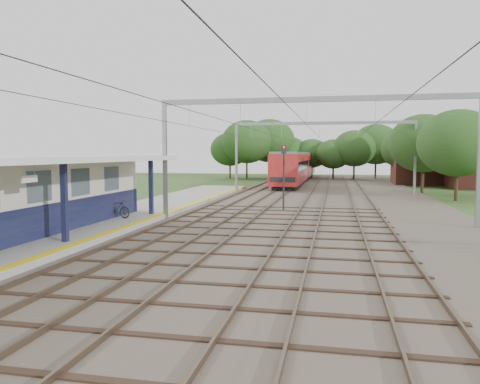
# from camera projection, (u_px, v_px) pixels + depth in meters

# --- Properties ---
(ground) EXTENTS (160.00, 160.00, 0.00)m
(ground) POSITION_uv_depth(u_px,v_px,m) (142.00, 307.00, 11.93)
(ground) COLOR #2D4C1E
(ground) RESTS_ON ground
(ballast_bed) EXTENTS (18.00, 90.00, 0.10)m
(ballast_bed) POSITION_uv_depth(u_px,v_px,m) (326.00, 198.00, 40.41)
(ballast_bed) COLOR #473D33
(ballast_bed) RESTS_ON ground
(platform) EXTENTS (5.00, 52.00, 0.35)m
(platform) POSITION_uv_depth(u_px,v_px,m) (119.00, 218.00, 27.09)
(platform) COLOR gray
(platform) RESTS_ON ground
(yellow_stripe) EXTENTS (0.45, 52.00, 0.01)m
(yellow_stripe) POSITION_uv_depth(u_px,v_px,m) (155.00, 216.00, 26.63)
(yellow_stripe) COLOR yellow
(yellow_stripe) RESTS_ON platform
(station_building) EXTENTS (3.41, 18.00, 3.40)m
(station_building) POSITION_uv_depth(u_px,v_px,m) (16.00, 196.00, 20.38)
(station_building) COLOR beige
(station_building) RESTS_ON platform
(canopy) EXTENTS (6.40, 20.00, 3.44)m
(canopy) POSITION_uv_depth(u_px,v_px,m) (22.00, 160.00, 19.05)
(canopy) COLOR #111435
(canopy) RESTS_ON platform
(rail_tracks) EXTENTS (11.80, 88.00, 0.15)m
(rail_tracks) POSITION_uv_depth(u_px,v_px,m) (297.00, 197.00, 40.91)
(rail_tracks) COLOR brown
(rail_tracks) RESTS_ON ballast_bed
(catenary_system) EXTENTS (17.22, 88.00, 7.00)m
(catenary_system) POSITION_uv_depth(u_px,v_px,m) (318.00, 133.00, 35.49)
(catenary_system) COLOR gray
(catenary_system) RESTS_ON ground
(tree_band) EXTENTS (31.72, 30.88, 8.82)m
(tree_band) POSITION_uv_depth(u_px,v_px,m) (330.00, 147.00, 66.53)
(tree_band) COLOR #382619
(tree_band) RESTS_ON ground
(house_far) EXTENTS (8.00, 6.12, 8.66)m
(house_far) POSITION_uv_depth(u_px,v_px,m) (426.00, 159.00, 59.22)
(house_far) COLOR brown
(house_far) RESTS_ON ground
(bicycle) EXTENTS (1.79, 0.85, 1.04)m
(bicycle) POSITION_uv_depth(u_px,v_px,m) (117.00, 209.00, 25.90)
(bicycle) COLOR black
(bicycle) RESTS_ON platform
(train) EXTENTS (3.08, 38.33, 4.03)m
(train) POSITION_uv_depth(u_px,v_px,m) (298.00, 166.00, 66.01)
(train) COLOR black
(train) RESTS_ON ballast_bed
(signal_post) EXTENTS (0.35, 0.30, 4.47)m
(signal_post) POSITION_uv_depth(u_px,v_px,m) (284.00, 170.00, 31.49)
(signal_post) COLOR black
(signal_post) RESTS_ON ground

